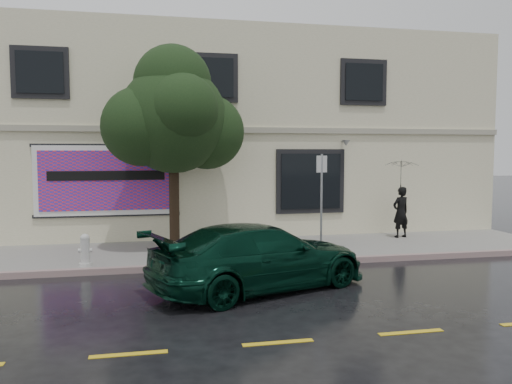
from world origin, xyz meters
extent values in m
plane|color=black|center=(0.00, 0.00, 0.00)|extent=(90.00, 90.00, 0.00)
cube|color=gray|center=(0.00, 3.25, 0.07)|extent=(20.00, 3.50, 0.15)
cube|color=gray|center=(0.00, 1.50, 0.07)|extent=(20.00, 0.18, 0.16)
cube|color=gold|center=(0.00, -3.50, 0.01)|extent=(19.00, 0.12, 0.01)
cube|color=beige|center=(0.00, 9.00, 3.50)|extent=(20.00, 8.00, 7.00)
cube|color=#9E9984|center=(0.00, 4.96, 3.60)|extent=(20.00, 0.12, 0.18)
cube|color=black|center=(3.20, 4.96, 1.95)|extent=(2.30, 0.10, 2.10)
cube|color=black|center=(3.20, 4.90, 1.95)|extent=(2.00, 0.05, 1.80)
cube|color=black|center=(-5.00, 4.90, 5.20)|extent=(1.30, 0.05, 1.20)
cube|color=black|center=(0.00, 4.90, 5.20)|extent=(1.30, 0.05, 1.20)
cube|color=black|center=(5.00, 4.90, 5.20)|extent=(1.30, 0.05, 1.20)
cube|color=white|center=(-3.20, 4.93, 2.05)|extent=(4.20, 0.06, 2.10)
cube|color=#CC2D4E|center=(-3.20, 4.89, 2.05)|extent=(3.90, 0.04, 1.80)
cube|color=black|center=(-3.20, 4.96, 1.00)|extent=(4.30, 0.10, 0.10)
cube|color=black|center=(-3.20, 4.96, 3.10)|extent=(4.30, 0.10, 0.10)
cube|color=black|center=(-3.20, 4.86, 2.20)|extent=(3.40, 0.02, 0.28)
imported|color=black|center=(0.36, -0.50, 0.70)|extent=(5.23, 3.69, 1.40)
imported|color=black|center=(5.97, 4.07, 0.97)|extent=(0.67, 0.52, 1.64)
imported|color=black|center=(5.97, 4.07, 2.20)|extent=(1.39, 1.39, 0.82)
cylinder|color=#342617|center=(-1.27, 3.40, 1.44)|extent=(0.28, 0.28, 2.58)
sphere|color=black|center=(-1.27, 3.40, 3.80)|extent=(2.97, 2.97, 2.97)
cylinder|color=beige|center=(-3.47, 1.80, 0.19)|extent=(0.30, 0.30, 0.08)
cylinder|color=beige|center=(-3.47, 1.80, 0.51)|extent=(0.22, 0.22, 0.56)
sphere|color=beige|center=(-3.47, 1.80, 0.83)|extent=(0.22, 0.22, 0.22)
cylinder|color=beige|center=(-3.47, 1.80, 0.53)|extent=(0.32, 0.10, 0.10)
cylinder|color=gray|center=(2.46, 1.70, 1.50)|extent=(0.06, 0.06, 2.70)
cube|color=silver|center=(2.46, 1.70, 2.59)|extent=(0.32, 0.13, 0.44)
camera|label=1|loc=(-1.80, -10.65, 2.88)|focal=35.00mm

